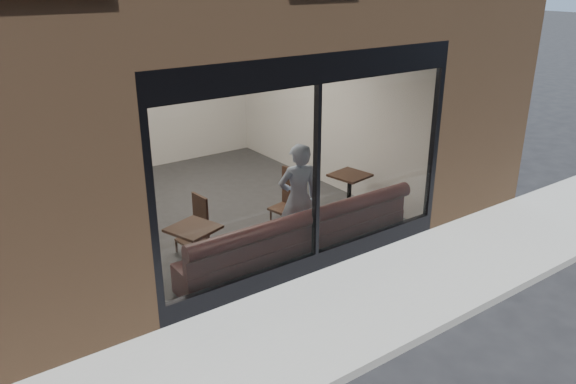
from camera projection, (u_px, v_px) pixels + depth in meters
ground at (418, 338)px, 6.86m from camera, size 120.00×120.00×0.00m
sidewalk_near at (362, 301)px, 7.61m from camera, size 40.00×2.00×0.01m
kerb_near at (422, 336)px, 6.80m from camera, size 40.00×0.10×0.12m
host_building_pier_right at (287, 80)px, 14.36m from camera, size 2.50×12.00×3.20m
host_building_backfill at (103, 78)px, 14.59m from camera, size 5.00×6.00×3.20m
cafe_floor at (218, 207)px, 10.63m from camera, size 6.00×6.00×0.00m
cafe_ceiling at (210, 34)px, 9.47m from camera, size 6.00×6.00×0.00m
cafe_wall_back at (149, 98)px, 12.32m from camera, size 5.00×0.00×5.00m
cafe_wall_left at (73, 150)px, 8.70m from camera, size 0.00×6.00×6.00m
cafe_wall_right at (322, 108)px, 11.41m from camera, size 0.00×6.00×6.00m
storefront_kick at (315, 262)px, 8.35m from camera, size 5.00×0.10×0.30m
storefront_header at (319, 68)px, 7.31m from camera, size 5.00×0.10×0.40m
storefront_mullion at (317, 173)px, 7.84m from camera, size 0.06×0.10×2.50m
storefront_glass at (318, 174)px, 7.82m from camera, size 4.80×0.00×4.80m
banquette at (299, 247)px, 8.63m from camera, size 4.00×0.55×0.45m
person at (298, 199)px, 8.72m from camera, size 0.73×0.57×1.78m
cafe_table_left at (193, 229)px, 8.05m from camera, size 0.79×0.79×0.04m
cafe_table_right at (350, 175)px, 10.16m from camera, size 0.71×0.71×0.04m
cafe_chair_left at (192, 240)px, 8.82m from camera, size 0.43×0.43×0.04m
cafe_chair_right at (285, 209)px, 10.00m from camera, size 0.54×0.54×0.04m
wall_poster at (101, 180)px, 7.91m from camera, size 0.02×0.57×0.76m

